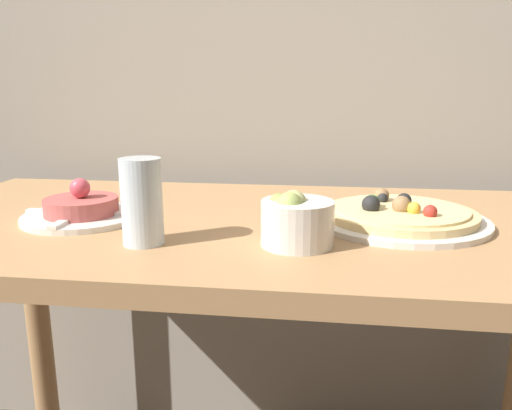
% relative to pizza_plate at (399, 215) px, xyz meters
% --- Properties ---
extents(dining_table, '(1.33, 0.64, 0.77)m').
position_rel_pizza_plate_xyz_m(dining_table, '(-0.26, -0.00, -0.13)').
color(dining_table, '#AD7F51').
rests_on(dining_table, ground_plane).
extents(pizza_plate, '(0.30, 0.30, 0.05)m').
position_rel_pizza_plate_xyz_m(pizza_plate, '(0.00, 0.00, 0.00)').
color(pizza_plate, silver).
rests_on(pizza_plate, dining_table).
extents(tartare_plate, '(0.21, 0.21, 0.07)m').
position_rel_pizza_plate_xyz_m(tartare_plate, '(-0.56, -0.05, 0.00)').
color(tartare_plate, silver).
rests_on(tartare_plate, dining_table).
extents(small_bowl, '(0.11, 0.11, 0.08)m').
position_rel_pizza_plate_xyz_m(small_bowl, '(-0.17, -0.15, 0.03)').
color(small_bowl, silver).
rests_on(small_bowl, dining_table).
extents(drinking_glass, '(0.06, 0.06, 0.13)m').
position_rel_pizza_plate_xyz_m(drinking_glass, '(-0.40, -0.17, 0.05)').
color(drinking_glass, silver).
rests_on(drinking_glass, dining_table).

